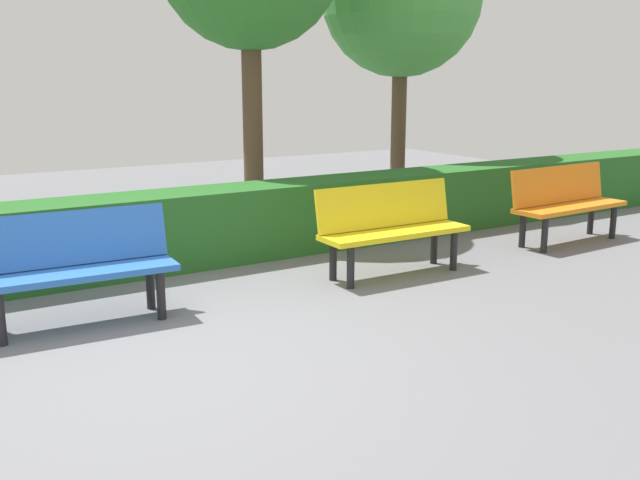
% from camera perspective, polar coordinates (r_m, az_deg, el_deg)
% --- Properties ---
extents(ground_plane, '(20.74, 20.74, 0.00)m').
position_cam_1_polar(ground_plane, '(4.99, -13.48, -9.32)').
color(ground_plane, slate).
extents(bench_orange, '(1.54, 0.52, 0.86)m').
position_cam_1_polar(bench_orange, '(8.58, 19.07, 3.02)').
color(bench_orange, orange).
rests_on(bench_orange, ground_plane).
extents(bench_yellow, '(1.51, 0.48, 0.86)m').
position_cam_1_polar(bench_yellow, '(6.81, 5.71, 1.24)').
color(bench_yellow, yellow).
rests_on(bench_yellow, ground_plane).
extents(bench_blue, '(1.47, 0.53, 0.86)m').
position_cam_1_polar(bench_blue, '(5.71, -18.95, -1.73)').
color(bench_blue, blue).
rests_on(bench_blue, ground_plane).
extents(hedge_row, '(16.74, 0.64, 0.75)m').
position_cam_1_polar(hedge_row, '(7.25, -10.08, 0.97)').
color(hedge_row, '#266023').
rests_on(hedge_row, ground_plane).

